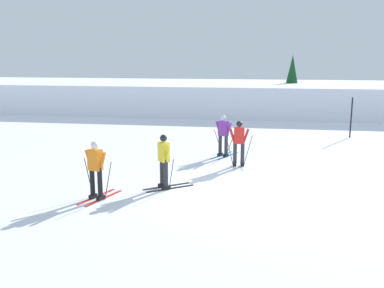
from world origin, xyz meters
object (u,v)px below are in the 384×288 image
at_px(skier_red, 239,142).
at_px(skier_yellow, 164,160).
at_px(trail_marker_pole, 351,118).
at_px(conifer_far_left, 292,80).
at_px(skier_purple, 223,134).
at_px(skier_orange, 96,168).

bearing_deg(skier_red, skier_yellow, -124.54).
xyz_separation_m(trail_marker_pole, conifer_far_left, (-2.29, 10.10, 1.26)).
height_order(skier_yellow, trail_marker_pole, trail_marker_pole).
xyz_separation_m(skier_red, trail_marker_pole, (5.23, 6.61, 0.09)).
height_order(skier_red, trail_marker_pole, trail_marker_pole).
relative_size(skier_purple, skier_orange, 1.00).
height_order(skier_purple, conifer_far_left, conifer_far_left).
bearing_deg(conifer_far_left, skier_purple, -103.46).
xyz_separation_m(skier_orange, conifer_far_left, (6.78, 21.13, 1.35)).
xyz_separation_m(skier_red, conifer_far_left, (2.94, 16.70, 1.35)).
distance_m(skier_red, trail_marker_pole, 8.42).
distance_m(skier_orange, conifer_far_left, 22.23).
bearing_deg(skier_red, skier_purple, 115.35).
distance_m(skier_purple, trail_marker_pole, 7.83).
bearing_deg(skier_red, conifer_far_left, 80.03).
height_order(skier_purple, skier_red, same).
relative_size(skier_red, conifer_far_left, 0.42).
distance_m(skier_orange, skier_red, 5.86).
relative_size(trail_marker_pole, conifer_far_left, 0.50).
distance_m(skier_purple, skier_orange, 6.70).
bearing_deg(skier_purple, conifer_far_left, 76.54).
relative_size(skier_red, trail_marker_pole, 0.85).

